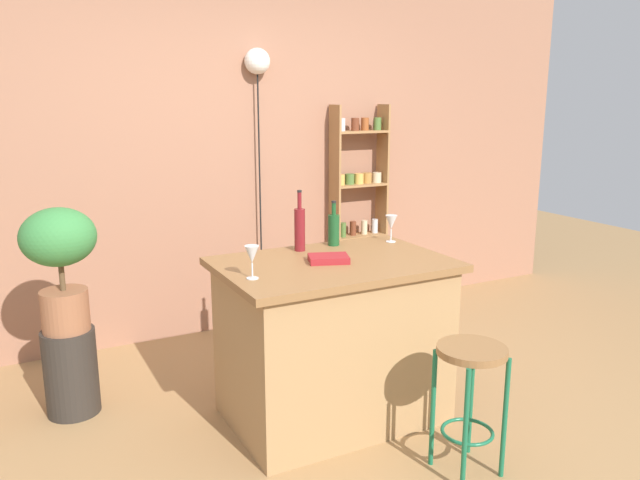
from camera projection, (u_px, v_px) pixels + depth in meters
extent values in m
plane|color=#A37A4C|center=(360.00, 440.00, 3.32)|extent=(12.00, 12.00, 0.00)
cube|color=#9E6B51|center=(227.00, 146.00, 4.69)|extent=(6.40, 0.10, 2.80)
cube|color=#A87F51|center=(333.00, 344.00, 3.48)|extent=(1.13, 0.76, 0.87)
cube|color=olive|center=(333.00, 265.00, 3.38)|extent=(1.23, 0.83, 0.04)
cylinder|color=#196642|center=(465.00, 431.00, 2.83)|extent=(0.02, 0.02, 0.60)
cylinder|color=#196642|center=(505.00, 418.00, 2.94)|extent=(0.02, 0.02, 0.60)
cylinder|color=#196642|center=(433.00, 408.00, 3.04)|extent=(0.02, 0.02, 0.60)
cylinder|color=#196642|center=(471.00, 397.00, 3.14)|extent=(0.02, 0.02, 0.60)
torus|color=#196642|center=(467.00, 432.00, 3.01)|extent=(0.25, 0.25, 0.02)
cylinder|color=olive|center=(472.00, 351.00, 2.92)|extent=(0.33, 0.33, 0.03)
cube|color=#9E7042|center=(335.00, 213.00, 5.05)|extent=(0.02, 0.17, 1.70)
cube|color=#9E7042|center=(382.00, 208.00, 5.25)|extent=(0.02, 0.17, 1.70)
cube|color=#9E7042|center=(358.00, 285.00, 5.30)|extent=(0.43, 0.17, 0.02)
cylinder|color=brown|center=(340.00, 281.00, 5.21)|extent=(0.06, 0.06, 0.10)
cylinder|color=#4C7033|center=(350.00, 280.00, 5.24)|extent=(0.06, 0.06, 0.10)
cylinder|color=gold|center=(357.00, 279.00, 5.28)|extent=(0.06, 0.06, 0.10)
cylinder|color=#AD7A38|center=(366.00, 277.00, 5.32)|extent=(0.06, 0.06, 0.10)
cylinder|color=#994C23|center=(375.00, 276.00, 5.35)|extent=(0.06, 0.06, 0.10)
cube|color=#9E7042|center=(358.00, 236.00, 5.20)|extent=(0.43, 0.17, 0.02)
cylinder|color=#4C7033|center=(343.00, 230.00, 5.11)|extent=(0.05, 0.05, 0.12)
cylinder|color=brown|center=(353.00, 228.00, 5.17)|extent=(0.05, 0.05, 0.12)
cylinder|color=beige|center=(364.00, 227.00, 5.21)|extent=(0.05, 0.05, 0.12)
cylinder|color=silver|center=(375.00, 226.00, 5.26)|extent=(0.05, 0.05, 0.12)
cube|color=#9E7042|center=(359.00, 185.00, 5.10)|extent=(0.43, 0.17, 0.02)
cylinder|color=gold|center=(340.00, 180.00, 5.02)|extent=(0.08, 0.08, 0.08)
cylinder|color=#4C7033|center=(350.00, 179.00, 5.06)|extent=(0.08, 0.08, 0.08)
cylinder|color=gold|center=(359.00, 179.00, 5.08)|extent=(0.08, 0.08, 0.08)
cylinder|color=#AD7A38|center=(367.00, 178.00, 5.13)|extent=(0.08, 0.08, 0.08)
cylinder|color=beige|center=(377.00, 177.00, 5.16)|extent=(0.08, 0.08, 0.08)
cube|color=#9E7042|center=(360.00, 132.00, 5.01)|extent=(0.43, 0.17, 0.02)
cylinder|color=silver|center=(341.00, 125.00, 4.92)|extent=(0.06, 0.06, 0.10)
cylinder|color=brown|center=(355.00, 124.00, 4.97)|extent=(0.06, 0.06, 0.10)
cylinder|color=#994C23|center=(365.00, 124.00, 5.02)|extent=(0.06, 0.06, 0.10)
cylinder|color=#4C7033|center=(377.00, 124.00, 5.07)|extent=(0.06, 0.06, 0.10)
cylinder|color=#2D2823|center=(71.00, 372.00, 3.56)|extent=(0.29, 0.29, 0.50)
cylinder|color=#935B3D|center=(65.00, 310.00, 3.48)|extent=(0.26, 0.26, 0.23)
cylinder|color=brown|center=(62.00, 276.00, 3.43)|extent=(0.03, 0.03, 0.16)
ellipsoid|color=#387F3D|center=(58.00, 237.00, 3.38)|extent=(0.40, 0.36, 0.32)
cylinder|color=#194C23|center=(334.00, 230.00, 3.71)|extent=(0.07, 0.07, 0.18)
cylinder|color=#194C23|center=(334.00, 209.00, 3.68)|extent=(0.03, 0.03, 0.07)
cylinder|color=black|center=(334.00, 202.00, 3.67)|extent=(0.03, 0.03, 0.01)
cylinder|color=maroon|center=(300.00, 230.00, 3.57)|extent=(0.06, 0.06, 0.24)
cylinder|color=maroon|center=(299.00, 201.00, 3.53)|extent=(0.02, 0.02, 0.09)
cylinder|color=black|center=(299.00, 191.00, 3.52)|extent=(0.03, 0.03, 0.01)
cylinder|color=silver|center=(252.00, 278.00, 3.05)|extent=(0.06, 0.06, 0.00)
cylinder|color=silver|center=(252.00, 270.00, 3.04)|extent=(0.01, 0.01, 0.07)
cone|color=silver|center=(252.00, 254.00, 3.02)|extent=(0.07, 0.07, 0.08)
cylinder|color=silver|center=(391.00, 241.00, 3.81)|extent=(0.06, 0.06, 0.00)
cylinder|color=silver|center=(391.00, 235.00, 3.80)|extent=(0.01, 0.01, 0.07)
cone|color=silver|center=(391.00, 222.00, 3.79)|extent=(0.07, 0.07, 0.08)
cube|color=maroon|center=(329.00, 259.00, 3.35)|extent=(0.25, 0.21, 0.03)
cylinder|color=black|center=(260.00, 199.00, 4.78)|extent=(0.01, 0.01, 2.01)
sphere|color=white|center=(257.00, 61.00, 4.55)|extent=(0.19, 0.19, 0.19)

